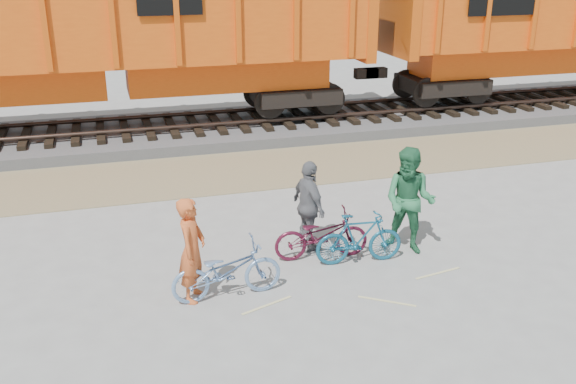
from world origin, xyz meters
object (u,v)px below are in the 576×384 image
person_woman (309,206)px  person_man (409,201)px  hopper_car_center (112,32)px  person_solo (192,250)px  bicycle_blue (227,271)px  bicycle_teal (359,238)px  bicycle_maroon (321,235)px

person_woman → person_man: bearing=-120.1°
hopper_car_center → person_solo: 9.54m
person_woman → person_solo: bearing=106.2°
hopper_car_center → person_woman: hopper_car_center is taller
person_solo → person_man: 3.95m
bicycle_blue → person_woman: size_ratio=1.04×
bicycle_teal → person_woman: person_woman is taller
hopper_car_center → bicycle_maroon: hopper_car_center is taller
person_solo → bicycle_blue: bearing=-76.1°
person_man → person_woman: (-1.66, 0.56, -0.13)m
bicycle_blue → person_man: 3.51m
bicycle_blue → bicycle_maroon: size_ratio=1.05×
hopper_car_center → bicycle_blue: (1.17, -9.37, -2.55)m
person_man → hopper_car_center: bearing=158.5°
bicycle_teal → person_woman: 1.07m
person_solo → person_woman: size_ratio=1.00×
hopper_car_center → bicycle_maroon: 9.37m
bicycle_maroon → person_man: size_ratio=0.86×
person_woman → bicycle_blue: bearing=114.7°
person_solo → person_woman: (2.24, 1.17, -0.00)m
bicycle_teal → bicycle_blue: bearing=106.9°
bicycle_maroon → bicycle_blue: bearing=120.3°
bicycle_maroon → bicycle_teal: bearing=-117.8°
bicycle_blue → person_man: bearing=-81.7°
hopper_car_center → person_man: bearing=-62.2°
bicycle_maroon → person_woman: (-0.10, 0.40, 0.39)m
bicycle_blue → person_solo: size_ratio=1.04×
bicycle_blue → person_woman: bearing=-57.4°
bicycle_blue → person_man: (3.40, 0.71, 0.50)m
bicycle_blue → person_solo: person_solo is taller
bicycle_maroon → person_man: 1.65m
bicycle_blue → bicycle_teal: bearing=-81.5°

